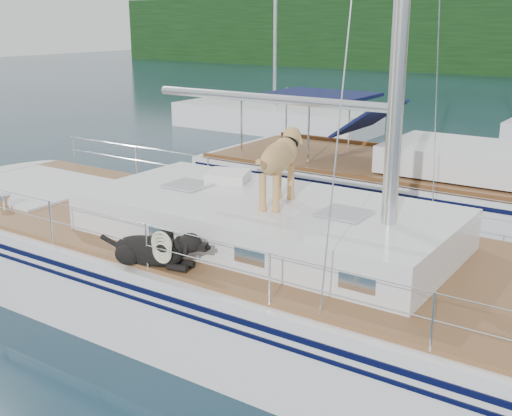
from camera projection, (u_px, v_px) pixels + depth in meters
The scene contains 4 objects.
ground at pixel (222, 306), 9.79m from camera, with size 120.00×120.00×0.00m, color black.
main_sailboat at pixel (226, 266), 9.54m from camera, with size 12.00×3.85×14.01m.
neighbor_sailboat at pixel (450, 195), 13.57m from camera, with size 11.00×3.50×13.30m.
bg_boat_west at pixel (274, 119), 25.08m from camera, with size 8.00×3.00×11.65m.
Camera 1 is at (5.47, -7.12, 4.23)m, focal length 45.00 mm.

